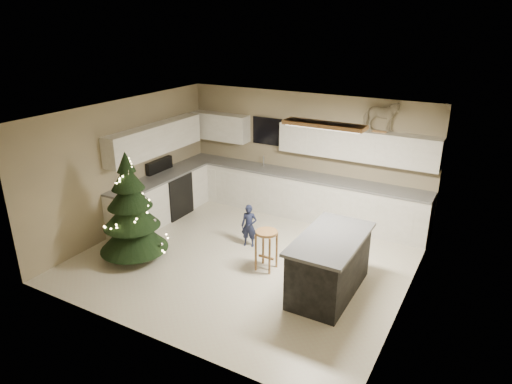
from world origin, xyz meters
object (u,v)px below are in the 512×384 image
(christmas_tree, at_px, (131,216))
(rocking_horse, at_px, (381,116))
(bar_stool, at_px, (266,241))
(toddler, at_px, (249,226))
(island, at_px, (329,264))

(christmas_tree, height_order, rocking_horse, rocking_horse)
(rocking_horse, bearing_deg, christmas_tree, 128.73)
(bar_stool, height_order, toddler, toddler)
(island, xyz_separation_m, bar_stool, (-1.17, 0.14, 0.05))
(bar_stool, bearing_deg, rocking_horse, 66.17)
(toddler, relative_size, rocking_horse, 1.15)
(rocking_horse, bearing_deg, bar_stool, 150.55)
(island, bearing_deg, rocking_horse, 91.74)
(rocking_horse, bearing_deg, island, 176.12)
(christmas_tree, bearing_deg, island, 10.80)
(bar_stool, bearing_deg, christmas_tree, -160.67)
(island, distance_m, toddler, 1.99)
(rocking_horse, bearing_deg, toddler, 131.26)
(bar_stool, xyz_separation_m, toddler, (-0.68, 0.59, -0.13))
(bar_stool, bearing_deg, toddler, 139.06)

